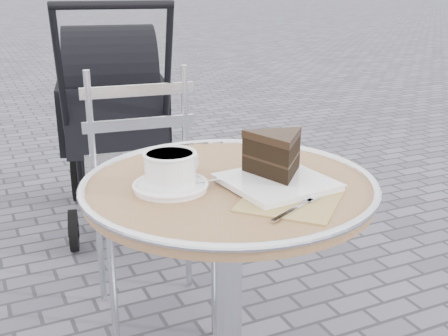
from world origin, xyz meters
name	(u,v)px	position (x,y,z in m)	size (l,w,h in m)	color
cafe_table	(229,243)	(0.00, 0.00, 0.57)	(0.72, 0.72, 0.74)	silver
cappuccino_set	(171,173)	(-0.14, 0.01, 0.77)	(0.20, 0.17, 0.09)	white
cake_plate_set	(277,160)	(0.10, -0.05, 0.79)	(0.29, 0.38, 0.12)	tan
bistro_chair	(145,167)	(0.00, 0.69, 0.56)	(0.45, 0.45, 0.90)	silver
baby_stroller	(114,122)	(0.12, 1.61, 0.50)	(0.70, 1.15, 1.12)	black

